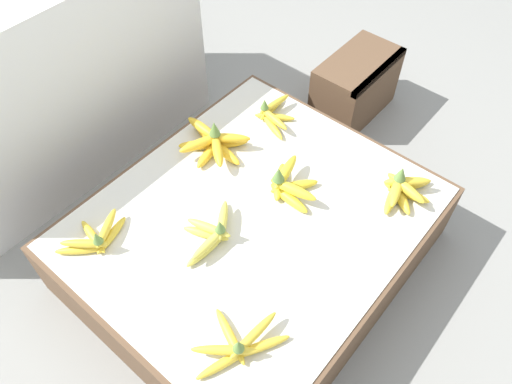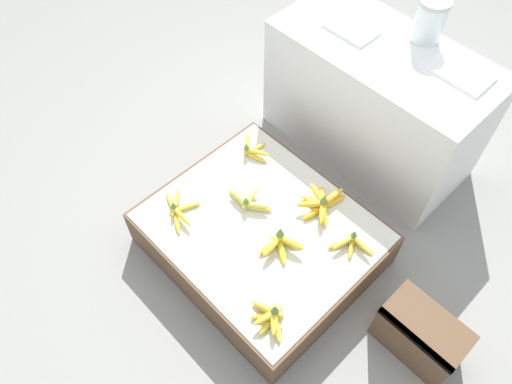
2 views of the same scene
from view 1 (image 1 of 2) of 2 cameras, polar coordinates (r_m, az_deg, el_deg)
The scene contains 11 objects.
ground_plane at distance 1.66m, azimuth -0.33°, elevation -7.58°, with size 10.00×10.00×0.00m, color gray.
display_platform at distance 1.56m, azimuth -0.35°, elevation -5.34°, with size 1.01×0.86×0.24m.
back_vendor_table at distance 1.91m, azimuth -24.17°, elevation 12.24°, with size 1.11×0.54×0.69m.
wooden_crate at distance 2.08m, azimuth 11.26°, elevation 11.77°, with size 0.36×0.20×0.26m.
banana_bunch_front_left at distance 1.25m, azimuth -2.00°, elevation -17.16°, with size 0.25×0.20×0.09m.
banana_bunch_front_right at distance 1.55m, azimuth 16.40°, elevation 0.35°, with size 0.21×0.15×0.11m.
banana_bunch_middle_midleft at distance 1.40m, azimuth -4.94°, elevation -4.58°, with size 0.24×0.14×0.09m.
banana_bunch_middle_midright at distance 1.50m, azimuth 3.62°, elevation 0.86°, with size 0.17×0.19×0.11m.
banana_bunch_back_left at distance 1.46m, azimuth -17.89°, elevation -5.08°, with size 0.21×0.15×0.09m.
banana_bunch_back_midright at distance 1.62m, azimuth -4.96°, elevation 5.69°, with size 0.21×0.25×0.11m.
banana_bunch_back_right at distance 1.72m, azimuth 1.91°, elevation 8.91°, with size 0.18×0.16×0.09m.
Camera 1 is at (-0.65, -0.56, 1.42)m, focal length 35.00 mm.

